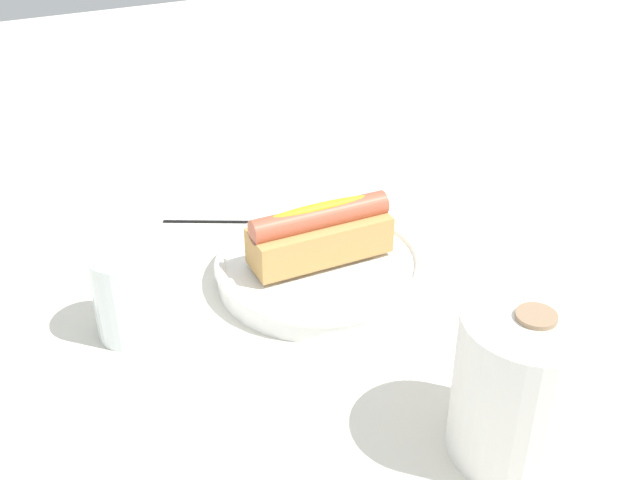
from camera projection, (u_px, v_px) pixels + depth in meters
name	position (u px, v px, depth m)	size (l,w,h in m)	color
ground_plane	(331.00, 272.00, 0.85)	(2.40, 2.40, 0.00)	silver
serving_bowl	(320.00, 267.00, 0.83)	(0.23, 0.23, 0.03)	white
hotdog_front	(320.00, 234.00, 0.81)	(0.15, 0.05, 0.06)	tan
water_glass	(129.00, 297.00, 0.74)	(0.07, 0.07, 0.09)	white
paper_towel_roll	(524.00, 386.00, 0.60)	(0.11, 0.11, 0.13)	white
chopstick_near	(253.00, 221.00, 0.94)	(0.01, 0.01, 0.22)	black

